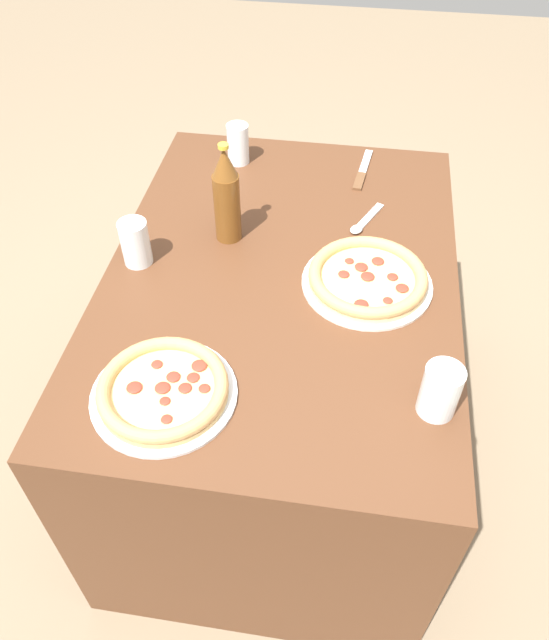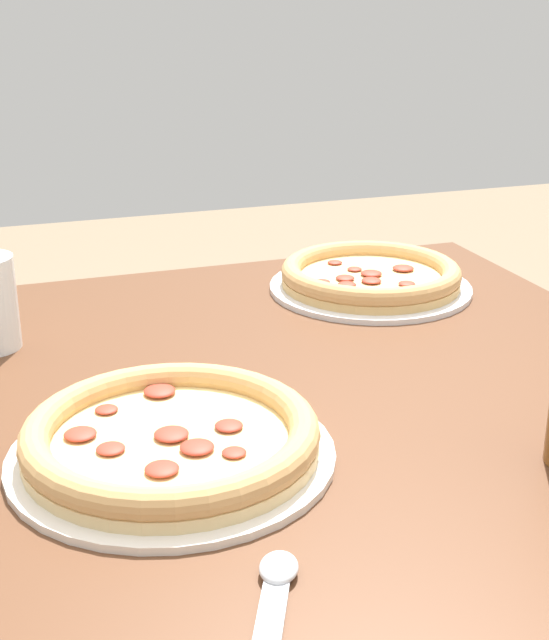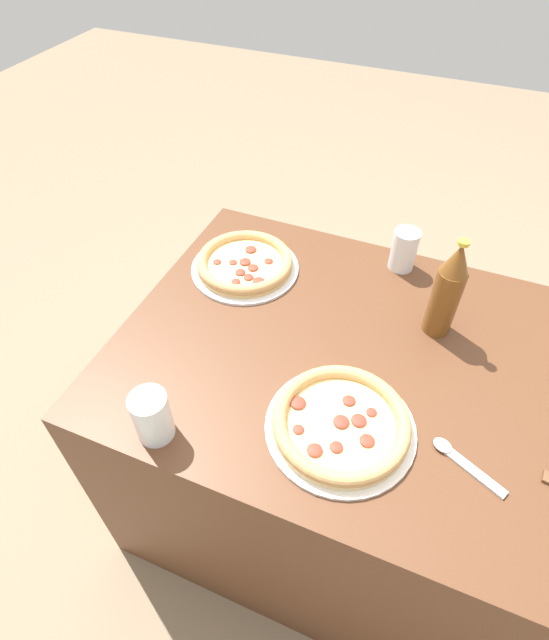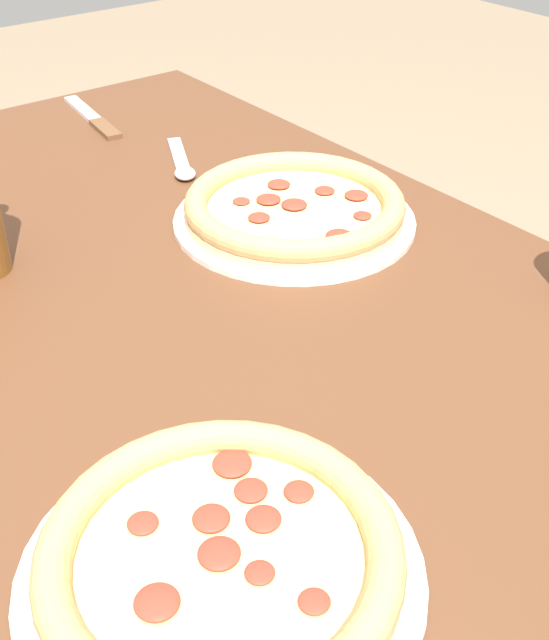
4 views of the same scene
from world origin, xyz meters
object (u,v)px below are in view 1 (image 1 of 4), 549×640
pizza_margherita (163,390)px  knife (363,171)px  pizza_pepperoni (368,278)px  spoon (363,223)px  glass_cola (440,393)px  beer_bottle (226,196)px  glass_water (238,146)px  glass_mango_juice (136,245)px

pizza_margherita → knife: bearing=-21.8°
pizza_pepperoni → spoon: bearing=5.4°
glass_cola → pizza_pepperoni: bearing=23.7°
pizza_margherita → glass_cola: glass_cola is taller
pizza_pepperoni → spoon: size_ratio=2.01×
pizza_pepperoni → beer_bottle: (0.13, 0.37, 0.11)m
glass_cola → beer_bottle: bearing=47.1°
glass_water → glass_mango_juice: same height
glass_cola → pizza_margherita: bearing=95.3°
glass_mango_juice → pizza_margherita: bearing=-156.0°
beer_bottle → glass_cola: bearing=-132.9°
pizza_margherita → knife: 0.96m
pizza_pepperoni → glass_mango_juice: (0.00, 0.57, 0.03)m
pizza_margherita → glass_cola: bearing=-84.7°
pizza_pepperoni → beer_bottle: bearing=70.0°
glass_mango_juice → beer_bottle: (0.13, -0.20, 0.08)m
glass_mango_juice → knife: (0.49, -0.54, -0.05)m
glass_cola → glass_water: bearing=33.8°
glass_cola → spoon: size_ratio=0.75×
pizza_margherita → spoon: bearing=-30.1°
pizza_pepperoni → glass_mango_juice: bearing=89.9°
pizza_margherita → glass_water: glass_water is taller
spoon → pizza_margherita: bearing=149.9°
glass_mango_juice → spoon: 0.60m
pizza_pepperoni → pizza_margherita: same height
glass_water → knife: (-0.00, -0.38, -0.05)m
knife → spoon: bearing=-176.9°
pizza_pepperoni → knife: bearing=4.2°
glass_cola → glass_mango_juice: bearing=64.2°
glass_water → glass_mango_juice: 0.52m
glass_water → glass_cola: bearing=-146.2°
glass_water → beer_bottle: (-0.36, -0.04, 0.07)m
spoon → pizza_pepperoni: bearing=-174.6°
beer_bottle → spoon: bearing=-73.2°
spoon → glass_mango_juice: bearing=113.3°
pizza_margherita → glass_mango_juice: 0.44m
glass_mango_juice → beer_bottle: beer_bottle is taller
knife → spoon: 0.26m
glass_water → glass_cola: glass_water is taller
pizza_margherita → beer_bottle: beer_bottle is taller
pizza_margherita → spoon: 0.74m
beer_bottle → spoon: 0.38m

